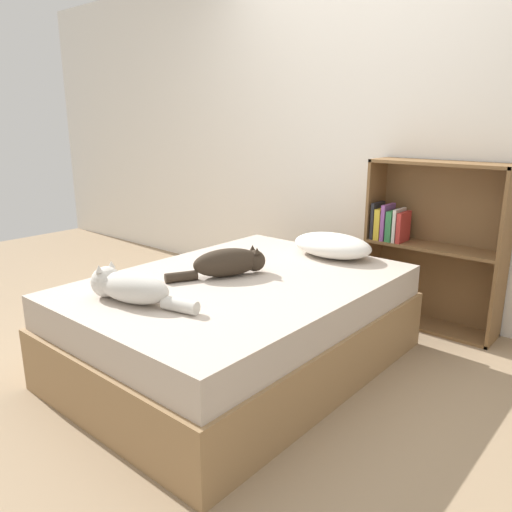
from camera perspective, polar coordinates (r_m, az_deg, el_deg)
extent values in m
plane|color=#997F60|center=(2.85, -1.81, -12.25)|extent=(8.00, 8.00, 0.00)
cube|color=white|center=(3.67, 13.14, 13.84)|extent=(8.00, 0.06, 2.50)
cube|color=#99754C|center=(2.78, -1.84, -9.27)|extent=(1.29, 1.81, 0.33)
cube|color=#C1B2A3|center=(2.69, -1.88, -4.42)|extent=(1.25, 1.75, 0.17)
ellipsoid|color=white|center=(3.11, 8.70, 1.22)|extent=(0.51, 0.33, 0.14)
ellipsoid|color=beige|center=(2.37, -13.84, -3.53)|extent=(0.42, 0.25, 0.14)
sphere|color=beige|center=(2.48, -16.71, -2.84)|extent=(0.15, 0.15, 0.15)
cone|color=beige|center=(2.43, -17.52, -1.38)|extent=(0.04, 0.04, 0.03)
cone|color=beige|center=(2.49, -16.20, -0.91)|extent=(0.04, 0.04, 0.03)
cylinder|color=beige|center=(2.23, -8.68, -5.60)|extent=(0.18, 0.10, 0.06)
ellipsoid|color=#33281E|center=(2.69, -3.31, -0.73)|extent=(0.30, 0.40, 0.15)
sphere|color=#33281E|center=(2.75, -0.14, -0.54)|extent=(0.12, 0.12, 0.12)
cone|color=#33281E|center=(2.76, -0.40, 0.92)|extent=(0.04, 0.04, 0.03)
cone|color=#33281E|center=(2.70, 0.11, 0.61)|extent=(0.04, 0.04, 0.03)
cylinder|color=#33281E|center=(2.64, -8.54, -2.35)|extent=(0.12, 0.18, 0.05)
cube|color=brown|center=(3.53, 13.35, 2.10)|extent=(0.02, 0.26, 1.07)
cube|color=brown|center=(3.25, 26.42, -0.23)|extent=(0.02, 0.26, 1.07)
cube|color=brown|center=(3.53, 18.85, -7.33)|extent=(0.85, 0.26, 0.02)
cube|color=brown|center=(3.29, 20.44, 9.93)|extent=(0.85, 0.26, 0.02)
cube|color=brown|center=(3.37, 19.61, 0.99)|extent=(0.81, 0.26, 0.02)
cube|color=brown|center=(3.48, 20.34, 1.36)|extent=(0.85, 0.02, 1.07)
cube|color=#232328|center=(3.45, 13.69, 4.02)|extent=(0.02, 0.16, 0.24)
cube|color=gold|center=(3.44, 14.19, 3.63)|extent=(0.04, 0.16, 0.21)
cube|color=#8C4C99|center=(3.42, 14.79, 3.79)|extent=(0.03, 0.16, 0.24)
cube|color=#337F47|center=(3.41, 15.41, 3.39)|extent=(0.04, 0.16, 0.20)
cube|color=beige|center=(3.39, 16.01, 3.42)|extent=(0.02, 0.16, 0.22)
cube|color=#B7332D|center=(3.38, 16.50, 3.19)|extent=(0.03, 0.16, 0.20)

